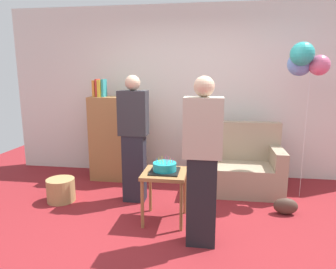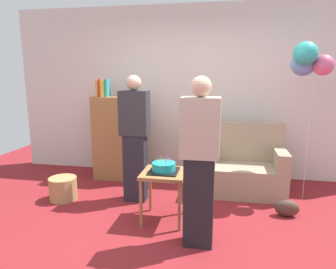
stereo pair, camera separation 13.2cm
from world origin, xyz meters
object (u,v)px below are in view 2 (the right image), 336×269
wicker_basket (63,188)px  handbag (287,208)px  couch (244,168)px  person_blowing_candles (135,138)px  balloon_bunch (309,61)px  side_table (164,179)px  bookshelf (120,137)px  person_holding_cake (200,162)px  birthday_cake (164,167)px

wicker_basket → handbag: 2.83m
couch → wicker_basket: bearing=-162.3°
person_blowing_candles → balloon_bunch: 2.37m
handbag → couch: bearing=123.0°
side_table → handbag: (1.40, 0.36, -0.39)m
balloon_bunch → bookshelf: bearing=172.6°
couch → side_table: (-0.93, -1.08, 0.15)m
handbag → person_holding_cake: bearing=-141.2°
person_blowing_candles → person_holding_cake: (0.91, -0.93, 0.00)m
birthday_cake → person_holding_cake: bearing=-44.5°
person_blowing_candles → wicker_basket: bearing=174.7°
wicker_basket → handbag: size_ratio=1.29×
side_table → person_blowing_candles: person_blowing_candles is taller
person_blowing_candles → balloon_bunch: size_ratio=0.80×
wicker_basket → person_blowing_candles: bearing=10.5°
couch → side_table: size_ratio=1.91×
birthday_cake → person_holding_cake: 0.63m
person_holding_cake → wicker_basket: 2.12m
couch → bookshelf: bookshelf is taller
bookshelf → person_blowing_candles: 0.93m
person_holding_cake → person_blowing_candles: bearing=-31.9°
person_blowing_candles → wicker_basket: (-0.95, -0.18, -0.68)m
person_blowing_candles → person_holding_cake: same height
birthday_cake → wicker_basket: size_ratio=0.89×
birthday_cake → person_holding_cake: size_ratio=0.20×
bookshelf → handbag: bookshelf is taller
handbag → bookshelf: bearing=158.6°
birthday_cake → person_blowing_candles: 0.73m
couch → wicker_basket: (-2.36, -0.75, -0.19)m
birthday_cake → person_blowing_candles: (-0.48, 0.51, 0.21)m
couch → handbag: (0.47, -0.72, -0.24)m
couch → wicker_basket: 2.49m
bookshelf → side_table: bearing=-53.1°
couch → birthday_cake: couch is taller
wicker_basket → handbag: (2.83, 0.03, -0.05)m
couch → wicker_basket: couch is taller
bookshelf → side_table: (0.97, -1.28, -0.17)m
couch → person_blowing_candles: size_ratio=0.67×
person_holding_cake → wicker_basket: person_holding_cake is taller
balloon_bunch → side_table: bearing=-149.9°
handbag → birthday_cake: bearing=-165.6°
balloon_bunch → handbag: bearing=-112.0°
couch → balloon_bunch: (0.70, -0.13, 1.46)m
birthday_cake → person_blowing_candles: size_ratio=0.20×
wicker_basket → balloon_bunch: (3.07, 0.62, 1.65)m
side_table → balloon_bunch: 2.30m
person_blowing_candles → person_holding_cake: 1.30m
balloon_bunch → birthday_cake: bearing=-149.9°
couch → birthday_cake: size_ratio=3.44×
side_table → birthday_cake: birthday_cake is taller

